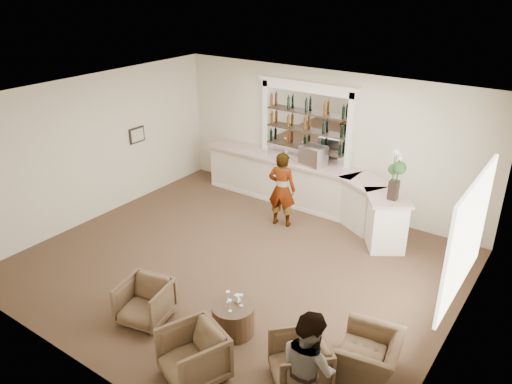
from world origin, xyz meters
TOP-DOWN VIEW (x-y plane):
  - ground at (0.00, 0.00)m, footprint 8.00×8.00m
  - room_shell at (0.16, 0.71)m, footprint 8.04×7.02m
  - bar_counter at (-0.16, 3.00)m, footprint 5.72×1.80m
  - back_bar_alcove at (-0.50, 3.41)m, footprint 2.64×0.25m
  - cocktail_table at (1.14, -1.63)m, footprint 0.68×0.68m
  - sommelier at (-0.24, 1.97)m, footprint 0.71×0.55m
  - guest at (2.94, -2.43)m, footprint 1.01×0.94m
  - armchair_left at (-0.23, -2.22)m, footprint 0.93×0.94m
  - armchair_center at (1.27, -2.72)m, footprint 1.08×1.10m
  - armchair_right at (2.55, -1.94)m, footprint 1.10×1.10m
  - armchair_far at (3.28, -1.24)m, footprint 1.01×1.11m
  - espresso_machine at (-0.06, 3.02)m, footprint 0.59×0.52m
  - flower_vase at (2.16, 2.31)m, footprint 0.28×0.28m
  - wine_glass_bar_left at (-1.38, 3.03)m, footprint 0.07×0.07m
  - wine_glass_bar_right at (-0.82, 3.06)m, footprint 0.07×0.07m
  - wine_glass_tbl_a at (1.02, -1.60)m, footprint 0.07×0.07m
  - wine_glass_tbl_b at (1.24, -1.55)m, footprint 0.07×0.07m
  - wine_glass_tbl_c at (1.18, -1.76)m, footprint 0.07×0.07m
  - napkin_holder at (1.12, -1.49)m, footprint 0.08×0.08m

SIDE VIEW (x-z plane):
  - ground at x=0.00m, z-range 0.00..0.00m
  - cocktail_table at x=1.14m, z-range 0.00..0.50m
  - armchair_far at x=3.28m, z-range 0.00..0.63m
  - armchair_right at x=2.55m, z-range 0.00..0.72m
  - armchair_left at x=-0.23m, z-range 0.00..0.72m
  - armchair_center at x=1.27m, z-range 0.00..0.77m
  - napkin_holder at x=1.12m, z-range 0.50..0.62m
  - bar_counter at x=-0.16m, z-range 0.00..1.14m
  - wine_glass_tbl_a at x=1.02m, z-range 0.50..0.71m
  - wine_glass_tbl_b at x=1.24m, z-range 0.50..0.71m
  - wine_glass_tbl_c at x=1.18m, z-range 0.50..0.71m
  - guest at x=2.94m, z-range 0.00..1.67m
  - sommelier at x=-0.24m, z-range 0.00..1.74m
  - wine_glass_bar_left at x=-1.38m, z-range 1.14..1.35m
  - wine_glass_bar_right at x=-0.82m, z-range 1.14..1.35m
  - espresso_machine at x=-0.06m, z-range 1.14..1.62m
  - flower_vase at x=2.16m, z-range 1.21..2.26m
  - back_bar_alcove at x=-0.50m, z-range 0.53..3.53m
  - room_shell at x=0.16m, z-range 0.68..4.00m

